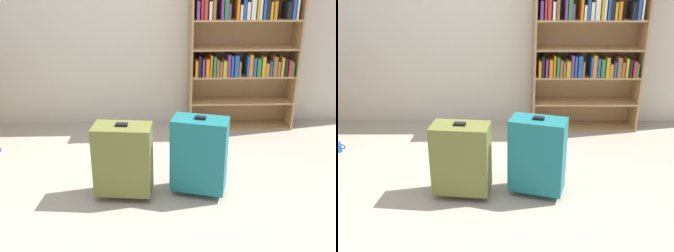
% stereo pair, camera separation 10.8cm
% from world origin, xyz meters
% --- Properties ---
extents(ground_plane, '(10.48, 10.48, 0.00)m').
position_xyz_m(ground_plane, '(0.00, 0.00, 0.00)').
color(ground_plane, '#9E9384').
extents(back_wall, '(5.99, 0.10, 2.60)m').
position_xyz_m(back_wall, '(0.00, 1.93, 1.30)').
color(back_wall, beige).
rests_on(back_wall, ground).
extents(bookshelf, '(1.15, 0.31, 1.77)m').
position_xyz_m(bookshelf, '(0.97, 1.71, 1.04)').
color(bookshelf, '#A87F51').
rests_on(bookshelf, ground).
extents(suitcase_olive, '(0.46, 0.29, 0.61)m').
position_xyz_m(suitcase_olive, '(-0.23, 0.25, 0.32)').
color(suitcase_olive, brown).
rests_on(suitcase_olive, ground).
extents(suitcase_teal, '(0.47, 0.34, 0.65)m').
position_xyz_m(suitcase_teal, '(0.36, 0.27, 0.34)').
color(suitcase_teal, '#19666B').
rests_on(suitcase_teal, ground).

